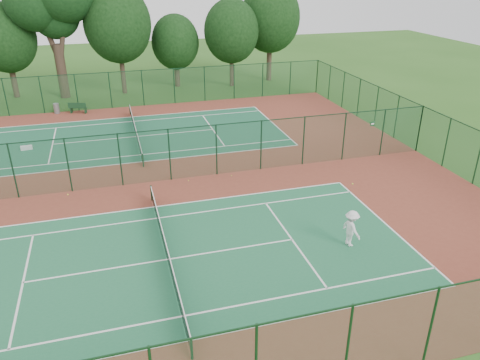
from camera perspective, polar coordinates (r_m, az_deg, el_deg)
name	(u,v)px	position (r m, az deg, el deg)	size (l,w,h in m)	color
ground	(148,182)	(30.75, -11.21, -0.28)	(120.00, 120.00, 0.00)	#2C5A1C
red_pad	(148,182)	(30.75, -11.21, -0.27)	(40.00, 36.00, 0.01)	brown
court_near	(167,260)	(22.91, -8.87, -9.56)	(23.77, 10.97, 0.01)	#206540
court_far	(136,137)	(39.08, -12.56, 5.19)	(23.77, 10.97, 0.01)	#1C5A3C
fence_north	(127,89)	(47.22, -13.66, 10.72)	(40.00, 0.09, 3.50)	#194C27
fence_east	(420,129)	(37.08, 21.04, 5.87)	(0.09, 36.00, 3.50)	#1B5135
fence_divider	(145,157)	(30.05, -11.48, 2.76)	(40.00, 0.09, 3.50)	#18482A
tennis_net_near	(166,250)	(22.62, -8.96, -8.45)	(0.10, 12.90, 0.97)	#12331B
tennis_net_far	(135,130)	(38.91, -12.63, 5.92)	(0.10, 12.90, 0.97)	#13341D
player_near	(351,228)	(23.85, 13.42, -5.76)	(1.23, 0.71, 1.91)	silver
trash_bin	(57,108)	(47.36, -21.46, 8.12)	(0.52, 0.52, 0.94)	gray
bench	(78,108)	(46.68, -19.16, 8.33)	(1.76, 0.99, 1.04)	#12341A
kit_bag	(27,148)	(38.90, -24.58, 3.59)	(0.83, 0.31, 0.31)	silver
stray_ball_a	(188,180)	(30.50, -6.30, -0.06)	(0.07, 0.07, 0.07)	#C6D431
stray_ball_b	(231,176)	(31.02, -1.05, 0.55)	(0.06, 0.06, 0.06)	#ACCA2F
stray_ball_c	(68,194)	(30.37, -20.25, -1.67)	(0.08, 0.08, 0.08)	yellow
big_tree	(51,0)	(51.74, -22.01, 19.67)	(8.77, 6.42, 13.48)	#37261E
evergreen_row	(129,91)	(53.72, -13.36, 10.51)	(39.00, 5.00, 12.00)	black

